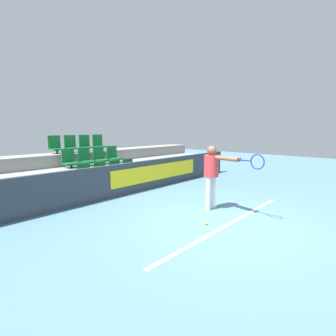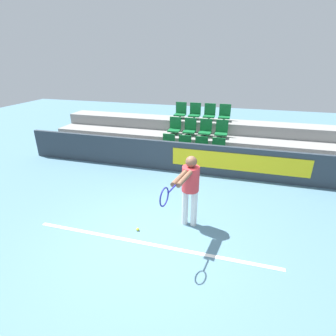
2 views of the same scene
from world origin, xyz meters
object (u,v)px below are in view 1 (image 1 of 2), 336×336
Objects in this scene: stadium_chair_2 at (116,171)px; stadium_chair_6 at (100,157)px; stadium_chair_1 at (102,173)px; stadium_chair_10 at (86,144)px; tennis_player at (213,170)px; tennis_ball at (206,223)px; stadium_chair_7 at (114,156)px; stadium_chair_3 at (130,169)px; stadium_chair_8 at (56,146)px; stadium_chair_4 at (70,160)px; stadium_chair_5 at (86,158)px; stadium_chair_9 at (72,145)px; stadium_chair_0 at (85,176)px; stadium_chair_11 at (99,144)px.

stadium_chair_6 is at bearing 90.00° from stadium_chair_2.
stadium_chair_6 reaches higher than stadium_chair_1.
stadium_chair_6 is 1.00× the size of stadium_chair_10.
tennis_player is 23.82× the size of tennis_ball.
stadium_chair_6 is (0.00, 0.87, 0.39)m from stadium_chair_2.
stadium_chair_3 is at bearing -90.00° from stadium_chair_7.
stadium_chair_7 reaches higher than tennis_ball.
stadium_chair_2 is 8.80× the size of tennis_ball.
stadium_chair_2 is at bearing 0.00° from stadium_chair_1.
stadium_chair_2 is at bearing -122.40° from stadium_chair_7.
stadium_chair_8 is at bearing 180.00° from stadium_chair_10.
stadium_chair_6 is 0.95m from stadium_chair_10.
stadium_chair_10 is (1.10, 0.00, 0.00)m from stadium_chair_8.
stadium_chair_6 is (-0.55, 0.87, 0.39)m from stadium_chair_3.
stadium_chair_4 is at bearing 152.29° from stadium_chair_3.
stadium_chair_8 is (-1.65, 1.74, 0.78)m from stadium_chair_3.
stadium_chair_5 is 1.00× the size of stadium_chair_8.
tennis_player is at bearing -80.55° from stadium_chair_9.
stadium_chair_4 is 1.00× the size of stadium_chair_10.
stadium_chair_7 is (1.10, 0.87, 0.39)m from stadium_chair_1.
stadium_chair_4 is 0.37× the size of tennis_player.
stadium_chair_3 is 1.00× the size of stadium_chair_4.
stadium_chair_4 is at bearing 180.00° from stadium_chair_6.
stadium_chair_6 is (1.10, 0.87, 0.39)m from stadium_chair_0.
stadium_chair_8 reaches higher than stadium_chair_5.
stadium_chair_8 and stadium_chair_9 have the same top height.
stadium_chair_0 is 1.91m from stadium_chair_7.
stadium_chair_6 is at bearing 38.23° from stadium_chair_0.
stadium_chair_3 is (0.55, 0.00, 0.00)m from stadium_chair_2.
stadium_chair_9 reaches higher than stadium_chair_7.
stadium_chair_2 is 1.90m from stadium_chair_10.
stadium_chair_0 is 1.00× the size of stadium_chair_6.
tennis_player is at bearing -74.70° from stadium_chair_8.
stadium_chair_7 is at bearing -38.23° from stadium_chair_9.
stadium_chair_7 is 1.00× the size of stadium_chair_10.
stadium_chair_7 is at bearing 95.47° from tennis_player.
stadium_chair_6 is 4.88m from tennis_ball.
stadium_chair_0 is 8.80× the size of tennis_ball.
stadium_chair_9 is at bearing 90.00° from stadium_chair_5.
stadium_chair_7 reaches higher than stadium_chair_2.
stadium_chair_6 is at bearing -38.23° from stadium_chair_8.
stadium_chair_7 is at bearing -90.00° from stadium_chair_11.
stadium_chair_0 is 1.00× the size of stadium_chair_9.
stadium_chair_0 is 1.00× the size of stadium_chair_7.
stadium_chair_4 is at bearing 122.40° from stadium_chair_1.
stadium_chair_3 is at bearing 0.00° from stadium_chair_0.
tennis_player is (1.41, -3.41, 0.36)m from stadium_chair_0.
stadium_chair_3 is at bearing -46.41° from stadium_chair_8.
stadium_chair_5 is at bearing 88.61° from tennis_ball.
stadium_chair_1 is at bearing -57.60° from stadium_chair_4.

